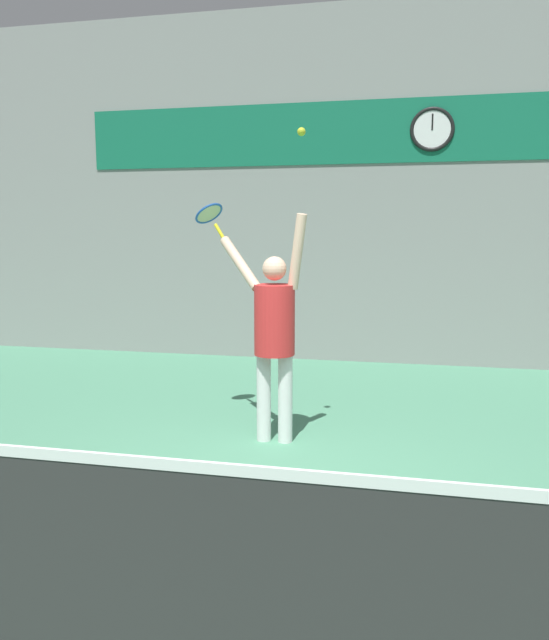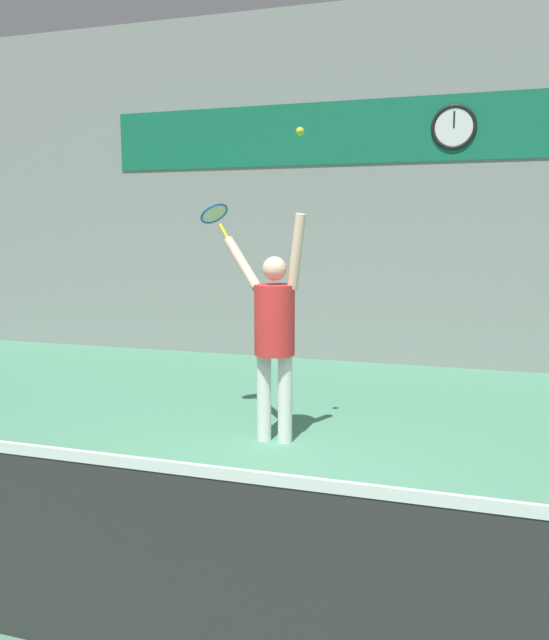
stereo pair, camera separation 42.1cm
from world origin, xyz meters
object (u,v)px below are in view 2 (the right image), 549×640
object	(u,v)px
tennis_player	(274,328)
tennis_ball	(300,131)
tennis_racket	(215,215)
scoreboard_clock	(454,127)

from	to	relation	value
tennis_player	tennis_ball	xyz separation A→B (m)	(0.25, -0.10, 1.66)
tennis_player	tennis_racket	size ratio (longest dim) A/B	5.50
scoreboard_clock	tennis_ball	bearing A→B (deg)	-106.93
tennis_racket	scoreboard_clock	bearing A→B (deg)	56.85
scoreboard_clock	tennis_ball	xyz separation A→B (m)	(-1.13, -3.72, -0.55)
scoreboard_clock	tennis_player	size ratio (longest dim) A/B	0.29
tennis_racket	tennis_ball	distance (m)	1.28
tennis_player	tennis_racket	xyz separation A→B (m)	(-0.72, 0.40, 1.00)
tennis_racket	tennis_ball	bearing A→B (deg)	-27.46
scoreboard_clock	tennis_player	bearing A→B (deg)	-110.95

